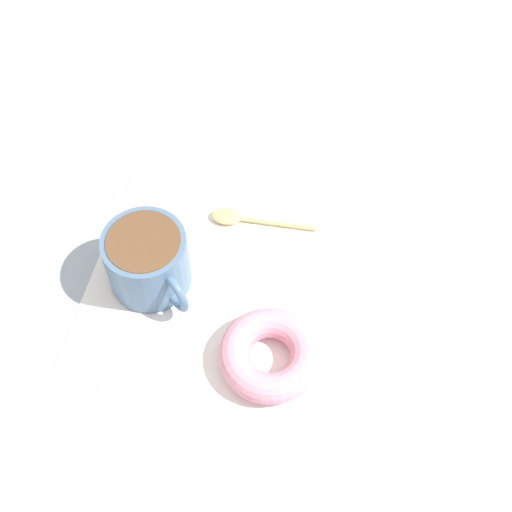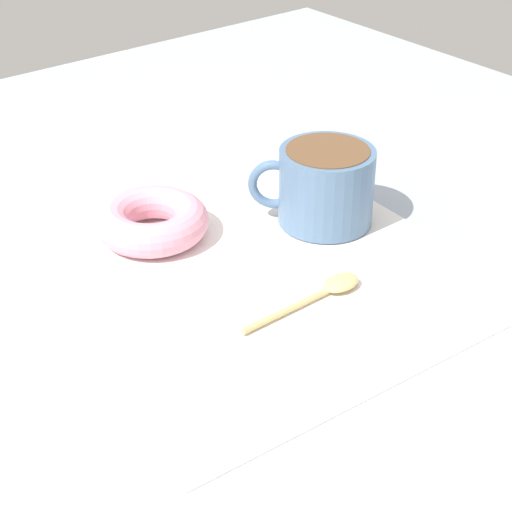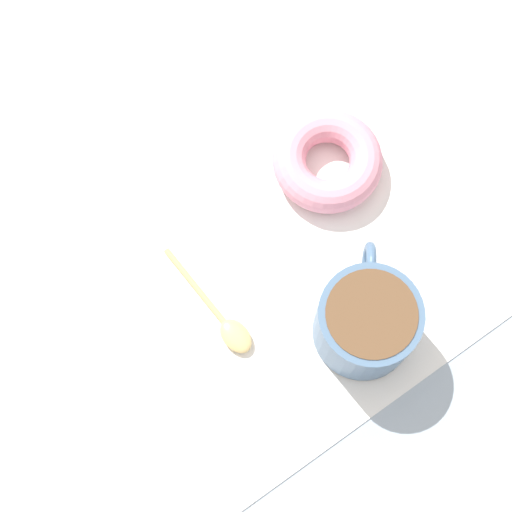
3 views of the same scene
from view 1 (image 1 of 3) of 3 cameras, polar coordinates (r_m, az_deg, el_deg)
ground_plane at (r=81.62cm, az=0.72°, el=-1.47°), size 120.00×120.00×2.00cm
napkin at (r=80.83cm, az=-0.00°, el=-0.82°), size 37.59×37.59×0.30cm
coffee_cup at (r=77.37cm, az=-8.63°, el=-0.33°), size 9.89×10.36×7.48cm
donut at (r=73.74cm, az=1.11°, el=-7.91°), size 10.61×10.61×3.21cm
spoon at (r=83.87cm, az=-1.20°, el=3.04°), size 2.43×12.90×0.90cm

